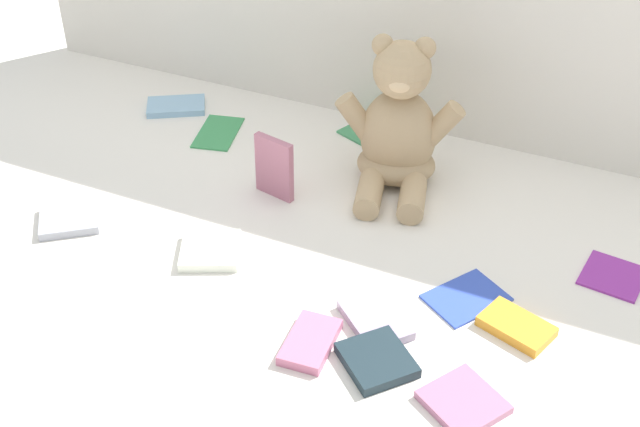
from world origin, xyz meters
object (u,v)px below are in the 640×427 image
book_case_1 (466,297)px  book_case_4 (374,134)px  book_case_3 (375,320)px  book_case_9 (176,106)px  book_case_6 (310,342)px  book_case_11 (274,168)px  teddy_bear (398,131)px  book_case_5 (218,132)px  book_case_2 (377,360)px  book_case_7 (210,251)px  book_case_0 (69,219)px  book_case_12 (613,275)px  book_case_8 (463,402)px  book_case_10 (516,326)px

book_case_1 → book_case_4: 0.52m
book_case_3 → book_case_9: (-0.65, 0.45, -0.00)m
book_case_1 → book_case_6: 0.27m
book_case_6 → book_case_11: size_ratio=0.91×
teddy_bear → book_case_4: size_ratio=2.27×
book_case_4 → book_case_5: book_case_4 is taller
book_case_2 → book_case_7: same height
book_case_2 → book_case_9: book_case_2 is taller
book_case_0 → book_case_6: 0.54m
teddy_bear → book_case_3: teddy_bear is taller
book_case_12 → book_case_11: bearing=98.4°
book_case_2 → book_case_7: 0.37m
book_case_4 → book_case_11: bearing=-176.1°
book_case_1 → book_case_3: 0.16m
book_case_5 → book_case_7: (0.19, -0.36, 0.00)m
book_case_8 → book_case_11: (-0.47, 0.35, 0.05)m
book_case_0 → book_case_9: book_case_0 is taller
book_case_5 → book_case_3: bearing=128.6°
book_case_0 → book_case_10: (0.80, 0.06, 0.00)m
book_case_8 → book_case_9: 0.99m
book_case_4 → book_case_10: bearing=-115.1°
book_case_0 → book_case_7: book_case_7 is taller
book_case_1 → book_case_3: size_ratio=1.06×
book_case_1 → book_case_12: 0.26m
book_case_0 → book_case_7: bearing=58.0°
teddy_bear → book_case_12: teddy_bear is taller
book_case_0 → book_case_5: bearing=130.2°
book_case_8 → book_case_1: bearing=-133.0°
teddy_bear → book_case_4: (-0.10, 0.13, -0.10)m
book_case_6 → book_case_12: bearing=-142.3°
book_case_0 → book_case_12: 0.95m
book_case_4 → book_case_11: size_ratio=1.07×
book_case_2 → book_case_12: (0.28, 0.35, -0.00)m
book_case_3 → book_case_4: 0.56m
teddy_bear → book_case_11: size_ratio=2.42×
book_case_10 → book_case_9: bearing=-95.1°
book_case_0 → book_case_3: (0.60, -0.02, 0.00)m
book_case_4 → book_case_10: 0.61m
book_case_0 → book_case_6: book_case_6 is taller
book_case_5 → book_case_8: size_ratio=1.36×
teddy_bear → book_case_1: bearing=-65.6°
book_case_10 → book_case_11: 0.53m
teddy_bear → book_case_12: 0.46m
book_case_11 → book_case_8: bearing=-24.3°
book_case_0 → book_case_5: size_ratio=0.76×
book_case_0 → book_case_6: bearing=41.9°
book_case_1 → book_case_7: (-0.43, -0.07, 0.00)m
book_case_8 → book_case_10: 0.18m
book_case_6 → book_case_10: same height
book_case_4 → book_case_9: (-0.44, -0.07, 0.00)m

